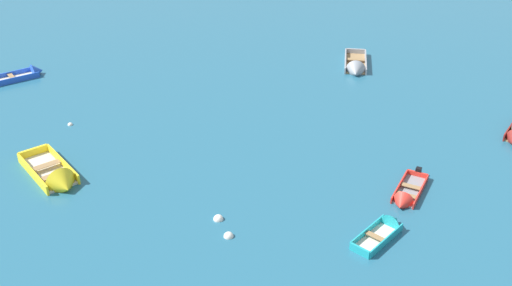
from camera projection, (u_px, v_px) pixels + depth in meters
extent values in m
cube|color=beige|center=(14.00, 79.00, 41.73)|extent=(2.84, 2.71, 0.09)
cube|color=blue|center=(12.00, 74.00, 42.06)|extent=(2.28, 2.07, 0.38)
cube|color=blue|center=(16.00, 80.00, 41.26)|extent=(2.28, 2.07, 0.38)
cone|color=blue|center=(38.00, 71.00, 42.41)|extent=(1.23, 1.25, 1.07)
cube|color=#937047|center=(11.00, 76.00, 41.55)|extent=(0.90, 0.95, 0.03)
cube|color=beige|center=(376.00, 239.00, 27.15)|extent=(2.14, 2.58, 0.09)
cube|color=teal|center=(367.00, 231.00, 27.35)|extent=(1.49, 2.21, 0.37)
cube|color=teal|center=(386.00, 241.00, 26.80)|extent=(1.49, 2.21, 0.37)
cube|color=teal|center=(360.00, 251.00, 26.23)|extent=(0.84, 0.61, 0.37)
cone|color=teal|center=(393.00, 221.00, 27.95)|extent=(1.10, 1.01, 0.93)
cube|color=#937047|center=(375.00, 236.00, 26.95)|extent=(0.87, 0.70, 0.03)
cube|color=#99754C|center=(355.00, 64.00, 43.95)|extent=(1.34, 3.54, 0.11)
cube|color=gray|center=(366.00, 62.00, 43.79)|extent=(0.12, 3.68, 0.43)
cube|color=gray|center=(345.00, 61.00, 43.95)|extent=(0.12, 3.68, 0.43)
cube|color=gray|center=(355.00, 52.00, 45.45)|extent=(1.37, 0.15, 0.43)
cone|color=gray|center=(356.00, 72.00, 42.21)|extent=(1.34, 0.85, 1.33)
cube|color=#937047|center=(356.00, 59.00, 43.99)|extent=(1.25, 0.39, 0.03)
cube|color=beige|center=(49.00, 172.00, 31.76)|extent=(3.72, 3.68, 0.13)
cube|color=yellow|center=(63.00, 163.00, 32.08)|extent=(2.88, 2.80, 0.51)
cube|color=yellow|center=(33.00, 174.00, 31.24)|extent=(2.88, 2.80, 0.51)
cube|color=yellow|center=(33.00, 153.00, 33.01)|extent=(1.19, 1.22, 0.51)
cone|color=yellow|center=(64.00, 186.00, 30.25)|extent=(1.70, 1.71, 1.51)
cube|color=#937047|center=(46.00, 165.00, 31.75)|extent=(1.28, 1.30, 0.03)
cube|color=#937047|center=(55.00, 175.00, 30.97)|extent=(1.28, 1.30, 0.03)
cube|color=maroon|center=(511.00, 127.00, 35.60)|extent=(1.41, 2.86, 0.41)
cube|color=gray|center=(410.00, 191.00, 30.33)|extent=(1.79, 2.87, 0.08)
cube|color=red|center=(421.00, 192.00, 30.06)|extent=(0.98, 2.69, 0.31)
cube|color=red|center=(399.00, 186.00, 30.47)|extent=(0.98, 2.69, 0.31)
cube|color=red|center=(417.00, 175.00, 31.36)|extent=(0.99, 0.43, 0.31)
cone|color=red|center=(402.00, 204.00, 29.12)|extent=(1.15, 0.93, 0.99)
cube|color=#937047|center=(411.00, 186.00, 30.35)|extent=(0.97, 0.58, 0.03)
cube|color=#937047|center=(406.00, 195.00, 29.71)|extent=(0.97, 0.58, 0.03)
cube|color=black|center=(418.00, 172.00, 31.39)|extent=(0.34, 0.34, 0.44)
sphere|color=silver|center=(229.00, 236.00, 27.34)|extent=(0.43, 0.43, 0.43)
sphere|color=silver|center=(218.00, 219.00, 28.41)|extent=(0.46, 0.46, 0.46)
sphere|color=silver|center=(70.00, 125.00, 36.22)|extent=(0.28, 0.28, 0.28)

